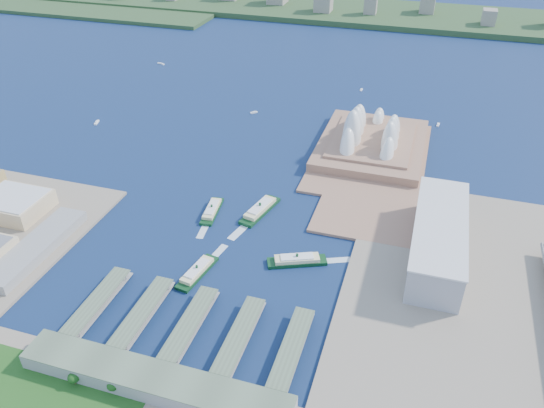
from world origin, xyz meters
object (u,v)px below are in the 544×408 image
(opera_house, at_px, (374,127))
(ferry_a, at_px, (212,209))
(ferry_b, at_px, (260,208))
(ferry_c, at_px, (197,270))
(ferry_d, at_px, (297,259))
(toaster_building, at_px, (438,238))

(opera_house, height_order, ferry_a, opera_house)
(ferry_b, bearing_deg, ferry_c, -88.19)
(ferry_a, distance_m, ferry_c, 99.65)
(ferry_c, xyz_separation_m, ferry_d, (81.70, 42.24, 0.27))
(ferry_c, bearing_deg, ferry_d, -143.11)
(opera_house, relative_size, ferry_b, 2.97)
(toaster_building, xyz_separation_m, ferry_d, (-121.60, -49.33, -15.29))
(toaster_building, distance_m, ferry_b, 182.73)
(ferry_b, relative_size, ferry_d, 1.10)
(toaster_building, distance_m, ferry_c, 223.51)
(ferry_d, bearing_deg, toaster_building, -91.35)
(opera_house, xyz_separation_m, ferry_a, (-139.53, -195.43, -27.19))
(toaster_building, distance_m, ferry_a, 230.11)
(toaster_building, height_order, ferry_c, toaster_building)
(ferry_a, distance_m, ferry_b, 51.03)
(opera_house, bearing_deg, ferry_a, -125.53)
(ferry_b, distance_m, ferry_c, 114.08)
(opera_house, relative_size, ferry_a, 3.54)
(opera_house, relative_size, ferry_d, 3.27)
(ferry_a, distance_m, ferry_d, 120.64)
(ferry_d, bearing_deg, ferry_b, 17.03)
(ferry_c, bearing_deg, ferry_b, -91.72)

